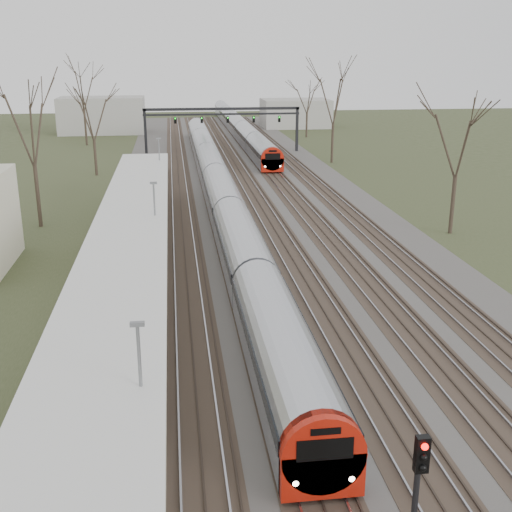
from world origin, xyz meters
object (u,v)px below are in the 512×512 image
(train_near, at_px, (216,180))
(signal_post, at_px, (418,482))
(train_far, at_px, (238,126))
(passenger, at_px, (103,464))

(train_near, relative_size, signal_post, 22.00)
(train_near, height_order, train_far, same)
(signal_post, bearing_deg, train_near, 92.11)
(train_near, height_order, signal_post, signal_post)
(train_near, xyz_separation_m, train_far, (7.00, 47.22, 0.00))
(train_far, height_order, signal_post, signal_post)
(passenger, bearing_deg, train_far, -29.49)
(train_far, relative_size, passenger, 40.60)
(train_far, bearing_deg, train_near, -98.43)
(train_far, relative_size, signal_post, 18.34)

